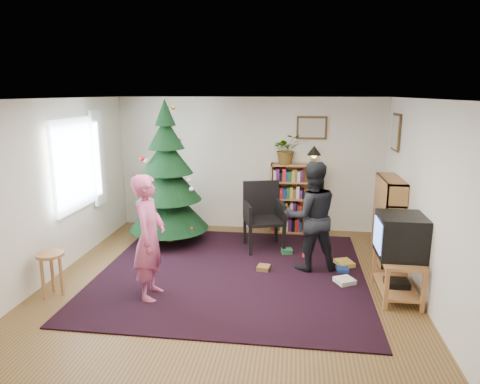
# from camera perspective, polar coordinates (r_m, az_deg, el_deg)

# --- Properties ---
(floor) EXTENTS (5.00, 5.00, 0.00)m
(floor) POSITION_cam_1_polar(r_m,az_deg,el_deg) (6.10, -1.50, -11.84)
(floor) COLOR brown
(floor) RESTS_ON ground
(ceiling) EXTENTS (5.00, 5.00, 0.00)m
(ceiling) POSITION_cam_1_polar(r_m,az_deg,el_deg) (5.53, -1.66, 12.34)
(ceiling) COLOR white
(ceiling) RESTS_ON wall_back
(wall_back) EXTENTS (5.00, 0.02, 2.50)m
(wall_back) POSITION_cam_1_polar(r_m,az_deg,el_deg) (8.12, 1.20, 3.72)
(wall_back) COLOR silver
(wall_back) RESTS_ON floor
(wall_front) EXTENTS (5.00, 0.02, 2.50)m
(wall_front) POSITION_cam_1_polar(r_m,az_deg,el_deg) (3.36, -8.40, -10.24)
(wall_front) COLOR silver
(wall_front) RESTS_ON floor
(wall_left) EXTENTS (0.02, 5.00, 2.50)m
(wall_left) POSITION_cam_1_polar(r_m,az_deg,el_deg) (6.56, -23.69, 0.34)
(wall_left) COLOR silver
(wall_left) RESTS_ON floor
(wall_right) EXTENTS (0.02, 5.00, 2.50)m
(wall_right) POSITION_cam_1_polar(r_m,az_deg,el_deg) (5.85, 23.39, -1.07)
(wall_right) COLOR silver
(wall_right) RESTS_ON floor
(rug) EXTENTS (3.80, 3.60, 0.02)m
(rug) POSITION_cam_1_polar(r_m,az_deg,el_deg) (6.37, -1.08, -10.63)
(rug) COLOR black
(rug) RESTS_ON floor
(window_pane) EXTENTS (0.04, 1.20, 1.40)m
(window_pane) POSITION_cam_1_polar(r_m,az_deg,el_deg) (7.01, -21.18, 3.41)
(window_pane) COLOR silver
(window_pane) RESTS_ON wall_left
(curtain) EXTENTS (0.06, 0.35, 1.60)m
(curtain) POSITION_cam_1_polar(r_m,az_deg,el_deg) (7.60, -18.42, 4.32)
(curtain) COLOR white
(curtain) RESTS_ON wall_left
(picture_back) EXTENTS (0.55, 0.03, 0.42)m
(picture_back) POSITION_cam_1_polar(r_m,az_deg,el_deg) (7.97, 9.54, 8.44)
(picture_back) COLOR #4C3319
(picture_back) RESTS_ON wall_back
(picture_right) EXTENTS (0.03, 0.50, 0.60)m
(picture_right) POSITION_cam_1_polar(r_m,az_deg,el_deg) (7.41, 20.10, 7.49)
(picture_right) COLOR #4C3319
(picture_right) RESTS_ON wall_right
(christmas_tree) EXTENTS (1.37, 1.37, 2.48)m
(christmas_tree) POSITION_cam_1_polar(r_m,az_deg,el_deg) (7.42, -9.61, 0.95)
(christmas_tree) COLOR #3F2816
(christmas_tree) RESTS_ON rug
(bookshelf_back) EXTENTS (0.95, 0.30, 1.30)m
(bookshelf_back) POSITION_cam_1_polar(r_m,az_deg,el_deg) (8.03, 7.47, -0.75)
(bookshelf_back) COLOR #A9773C
(bookshelf_back) RESTS_ON floor
(bookshelf_right) EXTENTS (0.30, 0.95, 1.30)m
(bookshelf_right) POSITION_cam_1_polar(r_m,az_deg,el_deg) (7.07, 19.17, -3.31)
(bookshelf_right) COLOR #A9773C
(bookshelf_right) RESTS_ON floor
(tv_stand) EXTENTS (0.49, 0.88, 0.55)m
(tv_stand) POSITION_cam_1_polar(r_m,az_deg,el_deg) (5.94, 20.27, -10.01)
(tv_stand) COLOR #A9773C
(tv_stand) RESTS_ON floor
(crt_tv) EXTENTS (0.57, 0.61, 0.54)m
(crt_tv) POSITION_cam_1_polar(r_m,az_deg,el_deg) (5.77, 20.63, -5.48)
(crt_tv) COLOR black
(crt_tv) RESTS_ON tv_stand
(armchair) EXTENTS (0.76, 0.77, 1.12)m
(armchair) POSITION_cam_1_polar(r_m,az_deg,el_deg) (7.21, 3.31, -2.73)
(armchair) COLOR black
(armchair) RESTS_ON rug
(stool) EXTENTS (0.35, 0.35, 0.58)m
(stool) POSITION_cam_1_polar(r_m,az_deg,el_deg) (6.06, -23.92, -8.61)
(stool) COLOR #A9773C
(stool) RESTS_ON floor
(person_standing) EXTENTS (0.40, 0.60, 1.61)m
(person_standing) POSITION_cam_1_polar(r_m,az_deg,el_deg) (5.50, -12.00, -5.96)
(person_standing) COLOR #BC4B73
(person_standing) RESTS_ON rug
(person_by_chair) EXTENTS (0.91, 0.79, 1.63)m
(person_by_chair) POSITION_cam_1_polar(r_m,az_deg,el_deg) (6.32, 9.50, -3.25)
(person_by_chair) COLOR black
(person_by_chair) RESTS_ON rug
(potted_plant) EXTENTS (0.60, 0.56, 0.54)m
(potted_plant) POSITION_cam_1_polar(r_m,az_deg,el_deg) (7.87, 6.21, 5.71)
(potted_plant) COLOR gray
(potted_plant) RESTS_ON bookshelf_back
(table_lamp) EXTENTS (0.26, 0.26, 0.34)m
(table_lamp) POSITION_cam_1_polar(r_m,az_deg,el_deg) (7.88, 9.85, 5.31)
(table_lamp) COLOR #A57F33
(table_lamp) RESTS_ON bookshelf_back
(floor_clutter) EXTENTS (1.40, 1.21, 0.08)m
(floor_clutter) POSITION_cam_1_polar(r_m,az_deg,el_deg) (6.65, 9.83, -9.50)
(floor_clutter) COLOR #A51E19
(floor_clutter) RESTS_ON rug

